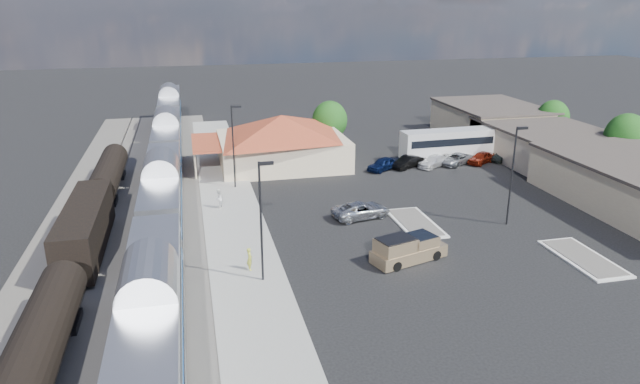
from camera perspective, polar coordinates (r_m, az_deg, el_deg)
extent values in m
plane|color=black|center=(49.46, 6.08, -4.42)|extent=(280.00, 280.00, 0.00)
cube|color=#4C4944|center=(54.66, -18.20, -2.93)|extent=(16.00, 100.00, 0.12)
cube|color=gray|center=(52.61, -8.57, -2.97)|extent=(5.50, 92.00, 0.18)
cube|color=silver|center=(32.05, -16.34, -12.67)|extent=(3.00, 20.00, 5.00)
cube|color=black|center=(33.53, -15.89, -16.70)|extent=(2.20, 16.00, 0.60)
cube|color=silver|center=(51.22, -15.39, -0.53)|extent=(3.00, 20.00, 5.00)
cube|color=black|center=(52.15, -15.13, -3.38)|extent=(2.20, 16.00, 0.60)
cube|color=silver|center=(71.42, -14.97, 4.88)|extent=(3.00, 20.00, 5.00)
cube|color=black|center=(72.09, -14.79, 2.76)|extent=(2.20, 16.00, 0.60)
cube|color=silver|center=(91.98, -14.74, 7.90)|extent=(3.00, 20.00, 5.00)
cube|color=black|center=(92.50, -14.60, 6.23)|extent=(2.20, 16.00, 0.60)
cylinder|color=black|center=(34.86, -26.21, -13.06)|extent=(2.80, 14.00, 2.80)
cube|color=black|center=(35.79, -25.78, -15.53)|extent=(2.20, 12.00, 0.60)
cube|color=black|center=(48.97, -22.42, -3.26)|extent=(2.80, 14.00, 3.60)
cube|color=black|center=(49.67, -22.16, -5.30)|extent=(2.20, 12.00, 0.60)
cylinder|color=black|center=(64.03, -20.40, 1.89)|extent=(2.80, 14.00, 2.80)
cube|color=black|center=(64.53, -20.22, 0.36)|extent=(2.20, 12.00, 0.60)
cube|color=#C3AC8E|center=(69.96, -3.81, 4.15)|extent=(15.00, 12.00, 3.60)
pyramid|color=maroon|center=(69.25, -3.86, 6.63)|extent=(15.30, 12.24, 2.60)
cube|color=maroon|center=(68.76, -11.36, 4.85)|extent=(3.20, 9.60, 0.25)
cube|color=#C6B28C|center=(76.72, 21.77, 4.30)|extent=(12.00, 18.00, 4.00)
cube|color=#3F3833|center=(76.27, 21.96, 5.86)|extent=(12.40, 18.40, 0.30)
cube|color=#C6B28C|center=(88.19, 16.71, 6.75)|extent=(12.00, 16.00, 4.50)
cube|color=#3F3833|center=(87.76, 16.85, 8.28)|extent=(12.40, 16.40, 0.30)
cube|color=silver|center=(52.52, 9.51, -3.08)|extent=(3.30, 7.50, 0.15)
cube|color=#4C4944|center=(52.49, 9.51, -2.99)|extent=(2.70, 6.90, 0.10)
cube|color=silver|center=(49.50, 24.84, -6.04)|extent=(3.30, 7.50, 0.15)
cube|color=#4C4944|center=(49.46, 24.86, -5.95)|extent=(2.70, 6.90, 0.10)
cylinder|color=black|center=(39.96, -5.92, -3.19)|extent=(0.16, 0.16, 9.00)
cube|color=black|center=(38.62, -5.40, 2.87)|extent=(1.00, 0.25, 0.22)
cylinder|color=black|center=(60.84, -8.66, 4.38)|extent=(0.16, 0.16, 9.00)
cube|color=black|center=(59.97, -8.39, 8.44)|extent=(1.00, 0.25, 0.22)
cylinder|color=black|center=(52.98, 18.62, 1.44)|extent=(0.16, 0.16, 9.00)
cube|color=black|center=(52.20, 19.58, 6.04)|extent=(1.00, 0.25, 0.22)
cylinder|color=#382314|center=(75.96, 27.98, 2.85)|extent=(0.30, 0.30, 2.86)
ellipsoid|color=#174012|center=(75.35, 28.30, 4.89)|extent=(4.94, 4.94, 5.46)
cylinder|color=#382314|center=(86.64, 22.05, 5.30)|extent=(0.30, 0.30, 2.55)
ellipsoid|color=#174012|center=(86.16, 22.25, 6.91)|extent=(4.41, 4.41, 4.87)
cylinder|color=#382314|center=(77.25, 0.97, 5.25)|extent=(0.30, 0.30, 2.73)
ellipsoid|color=#174012|center=(76.68, 0.98, 7.19)|extent=(4.71, 4.71, 5.21)
cube|color=tan|center=(45.08, 8.87, -6.09)|extent=(6.40, 3.85, 0.99)
cube|color=tan|center=(44.76, 8.91, -5.20)|extent=(2.80, 2.66, 1.04)
cube|color=tan|center=(44.72, 8.92, -5.07)|extent=(3.37, 2.83, 1.20)
cylinder|color=black|center=(45.65, 11.53, -6.22)|extent=(0.84, 0.52, 0.79)
cylinder|color=black|center=(46.98, 9.95, -5.37)|extent=(0.84, 0.52, 0.79)
cylinder|color=black|center=(43.37, 7.66, -7.37)|extent=(0.84, 0.52, 0.79)
cylinder|color=black|center=(44.78, 6.12, -6.43)|extent=(0.84, 0.52, 0.79)
imported|color=#A8ABB1|center=(53.11, 4.15, -1.81)|extent=(5.88, 3.56, 1.53)
cube|color=white|center=(73.66, 12.67, 4.77)|extent=(12.20, 3.06, 3.43)
cube|color=black|center=(73.57, 12.70, 5.08)|extent=(11.24, 3.07, 0.91)
cylinder|color=black|center=(75.14, 15.87, 3.43)|extent=(0.92, 0.34, 0.91)
cylinder|color=black|center=(77.10, 14.98, 3.89)|extent=(0.92, 0.34, 0.91)
cylinder|color=black|center=(71.46, 10.42, 3.07)|extent=(0.92, 0.34, 0.91)
cylinder|color=black|center=(73.52, 9.64, 3.56)|extent=(0.92, 0.34, 0.91)
imported|color=gold|center=(42.94, -7.06, -6.64)|extent=(0.51, 0.69, 1.75)
imported|color=white|center=(55.75, -10.11, -0.67)|extent=(1.00, 1.11, 1.88)
imported|color=#0D1A43|center=(68.26, 6.33, 2.80)|extent=(4.73, 3.81, 1.51)
imported|color=black|center=(69.64, 8.74, 2.99)|extent=(4.59, 3.57, 1.46)
imported|color=white|center=(70.63, 11.24, 3.02)|extent=(4.96, 4.04, 1.35)
imported|color=gray|center=(72.24, 13.47, 3.22)|extent=(5.35, 4.42, 1.36)
imported|color=maroon|center=(73.44, 15.82, 3.31)|extent=(4.57, 3.76, 1.47)
imported|color=black|center=(75.29, 17.84, 3.41)|extent=(4.00, 3.14, 1.27)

